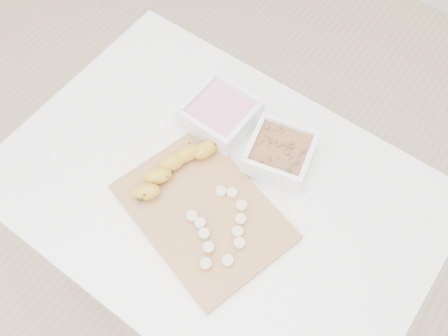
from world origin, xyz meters
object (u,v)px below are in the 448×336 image
Objects in this scene: cutting_board at (203,212)px; bowl_yogurt at (221,114)px; table at (217,207)px; banana at (173,169)px; bowl_granola at (280,153)px.

bowl_yogurt is at bearing 117.08° from cutting_board.
banana is at bearing -163.27° from table.
cutting_board is at bearing 8.08° from banana.
table is 4.47× the size of banana.
bowl_yogurt is at bearing 115.29° from banana.
table is 0.23m from bowl_yogurt.
bowl_yogurt is 0.71× the size of banana.
banana reaches higher than cutting_board.
table is 2.69× the size of cutting_board.
table is at bearing -56.79° from bowl_yogurt.
table is 5.71× the size of bowl_granola.
cutting_board reaches higher than table.
bowl_yogurt is 0.43× the size of cutting_board.
cutting_board is (0.01, -0.07, 0.10)m from table.
banana is (0.00, -0.19, -0.00)m from bowl_yogurt.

